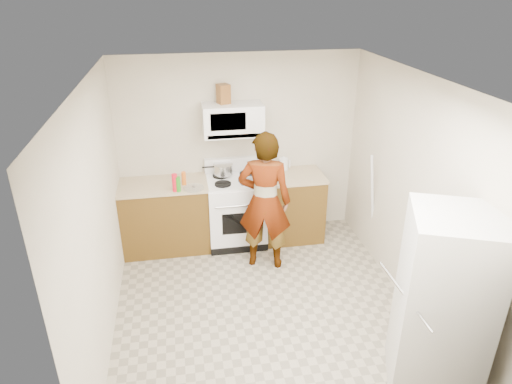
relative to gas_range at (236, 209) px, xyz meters
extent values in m
plane|color=gray|center=(0.10, -1.48, -0.49)|extent=(3.60, 3.60, 0.00)
cube|color=beige|center=(0.10, 0.31, 0.76)|extent=(3.20, 0.02, 2.50)
cube|color=beige|center=(1.69, -1.48, 0.76)|extent=(0.02, 3.60, 2.50)
cube|color=#573E14|center=(-0.94, 0.01, -0.04)|extent=(1.12, 0.62, 0.90)
cube|color=tan|center=(-0.94, 0.01, 0.43)|extent=(1.14, 0.64, 0.03)
cube|color=#573E14|center=(0.78, 0.01, -0.04)|extent=(0.80, 0.62, 0.90)
cube|color=tan|center=(0.78, 0.01, 0.43)|extent=(0.82, 0.64, 0.03)
cube|color=white|center=(0.00, -0.01, -0.04)|extent=(0.76, 0.65, 0.90)
cube|color=white|center=(0.00, -0.01, 0.43)|extent=(0.76, 0.62, 0.03)
cube|color=white|center=(0.00, 0.28, 0.54)|extent=(0.76, 0.08, 0.20)
cube|color=white|center=(0.00, 0.13, 1.21)|extent=(0.76, 0.38, 0.40)
imported|color=tan|center=(0.27, -0.62, 0.40)|extent=(0.74, 0.59, 1.76)
cube|color=silver|center=(1.37, -2.73, 0.36)|extent=(0.91, 0.91, 1.70)
cylinder|color=silver|center=(0.69, 0.22, 0.53)|extent=(0.17, 0.17, 0.16)
cube|color=brown|center=(-0.10, 0.18, 1.53)|extent=(0.18, 0.18, 0.24)
cylinder|color=silver|center=(-0.14, 0.15, 0.54)|extent=(0.29, 0.29, 0.14)
cube|color=silver|center=(0.16, -0.13, 0.47)|extent=(0.27, 0.20, 0.05)
cylinder|color=red|center=(-0.78, -0.24, 0.56)|extent=(0.08, 0.08, 0.23)
cylinder|color=orange|center=(-0.67, -0.06, 0.54)|extent=(0.06, 0.06, 0.17)
cylinder|color=#228317|center=(-0.74, -0.26, 0.55)|extent=(0.07, 0.07, 0.19)
cylinder|color=silver|center=(-0.55, -0.20, 0.46)|extent=(0.28, 0.28, 0.01)
cylinder|color=silver|center=(1.68, -0.60, 0.23)|extent=(0.28, 0.19, 1.40)
camera|label=1|loc=(-0.68, -5.45, 2.83)|focal=32.00mm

